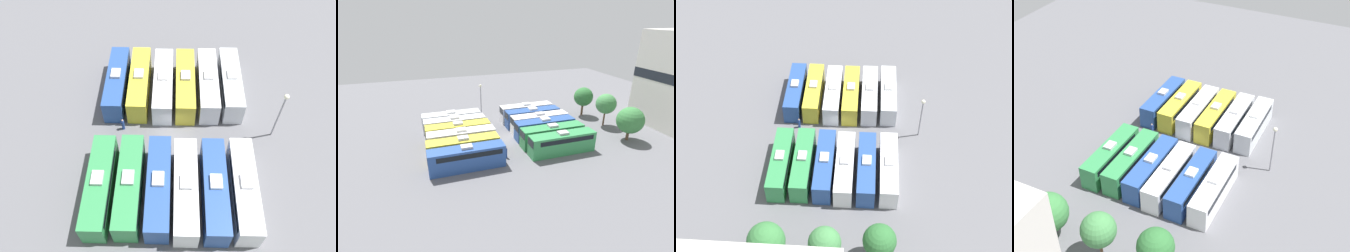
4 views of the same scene
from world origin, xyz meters
TOP-DOWN VIEW (x-y plane):
  - ground_plane at (0.00, 0.00)m, footprint 107.41×107.41m
  - bus_0 at (-7.48, -7.78)m, footprint 2.46×10.85m
  - bus_1 at (-4.48, -7.57)m, footprint 2.46×10.85m
  - bus_2 at (-1.50, -7.42)m, footprint 2.46×10.85m
  - bus_3 at (1.38, -7.35)m, footprint 2.46×10.85m
  - bus_4 at (4.52, -7.58)m, footprint 2.46×10.85m
  - bus_5 at (7.49, -7.60)m, footprint 2.46×10.85m
  - bus_6 at (-7.47, 7.54)m, footprint 2.46×10.85m
  - bus_7 at (-4.43, 7.64)m, footprint 2.46×10.85m
  - bus_8 at (-1.42, 7.72)m, footprint 2.46×10.85m
  - bus_9 at (1.39, 7.46)m, footprint 2.46×10.85m
  - bus_10 at (4.44, 7.36)m, footprint 2.46×10.85m
  - bus_11 at (7.54, 7.49)m, footprint 2.46×10.85m
  - worker_person at (6.17, -1.41)m, footprint 0.36×0.36m
  - light_pole at (-12.14, -0.93)m, footprint 0.60×0.60m
  - tree_0 at (-6.23, 20.21)m, footprint 4.00×4.00m
  - tree_1 at (0.08, 21.06)m, footprint 3.89×3.89m
  - tree_2 at (7.00, 20.81)m, footprint 4.60×4.60m

SIDE VIEW (x-z plane):
  - ground_plane at x=0.00m, z-range 0.00..0.00m
  - worker_person at x=6.17m, z-range -0.06..1.71m
  - bus_0 at x=-7.48m, z-range -0.01..3.69m
  - bus_1 at x=-4.48m, z-range -0.01..3.69m
  - bus_2 at x=-1.50m, z-range -0.01..3.69m
  - bus_3 at x=1.38m, z-range -0.01..3.69m
  - bus_4 at x=4.52m, z-range -0.01..3.69m
  - bus_5 at x=7.49m, z-range -0.01..3.69m
  - bus_6 at x=-7.47m, z-range -0.01..3.69m
  - bus_7 at x=-4.43m, z-range -0.01..3.69m
  - bus_8 at x=-1.42m, z-range -0.01..3.69m
  - bus_9 at x=1.39m, z-range -0.01..3.69m
  - bus_10 at x=4.44m, z-range -0.01..3.69m
  - bus_11 at x=7.54m, z-range -0.01..3.69m
  - tree_2 at x=7.00m, z-range 0.69..6.70m
  - tree_0 at x=-6.23m, z-range 1.08..7.30m
  - tree_1 at x=0.08m, z-range 1.26..7.70m
  - light_pole at x=-12.14m, z-range 1.33..8.51m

